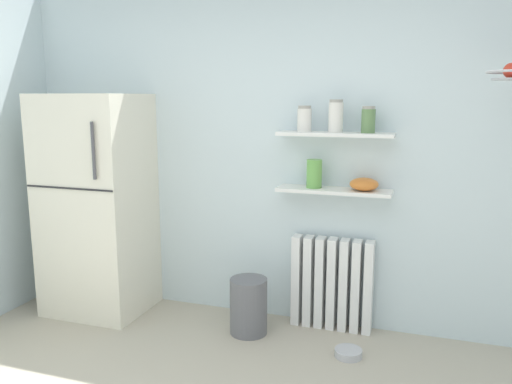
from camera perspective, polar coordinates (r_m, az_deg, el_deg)
The scene contains 12 objects.
back_wall at distance 3.79m, azimuth 4.96°, elevation 4.73°, with size 7.04×0.10×2.60m, color silver.
refrigerator at distance 4.18m, azimuth -17.35°, elevation -1.37°, with size 0.75×0.66×1.71m.
radiator at distance 3.83m, azimuth 8.47°, elevation -10.09°, with size 0.59×0.12×0.68m.
wall_shelf_lower at distance 3.61m, azimuth 8.68°, elevation 0.16°, with size 0.80×0.22×0.03m, color white.
wall_shelf_upper at distance 3.56m, azimuth 8.86°, elevation 6.41°, with size 0.80×0.22×0.03m, color white.
storage_jar_0 at distance 3.60m, azimuth 5.44°, elevation 8.14°, with size 0.10×0.10×0.18m.
storage_jar_1 at distance 3.56m, azimuth 8.92°, elevation 8.37°, with size 0.10×0.10×0.22m.
storage_jar_2 at distance 3.53m, azimuth 12.45°, elevation 7.89°, with size 0.09×0.09×0.18m.
vase at distance 3.62m, azimuth 6.52°, elevation 2.05°, with size 0.11×0.11×0.20m, color #66A84C.
shelf_bowl at distance 3.57m, azimuth 11.98°, elevation 0.86°, with size 0.20×0.20×0.09m, color orange.
trash_bin at distance 3.76m, azimuth -0.84°, elevation -12.62°, with size 0.27×0.27×0.41m, color slate.
pet_food_bowl at distance 3.57m, azimuth 10.28°, elevation -17.28°, with size 0.18×0.18×0.05m, color #B7B7BC.
Camera 1 is at (0.88, -1.61, 1.68)m, focal length 35.79 mm.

